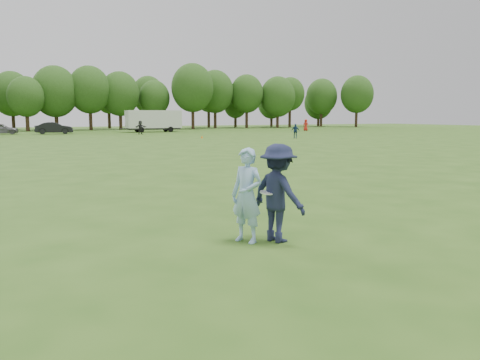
{
  "coord_description": "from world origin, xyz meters",
  "views": [
    {
      "loc": [
        -4.11,
        -7.68,
        2.47
      ],
      "look_at": [
        0.23,
        1.19,
        1.1
      ],
      "focal_mm": 35.0,
      "sensor_mm": 36.0,
      "label": 1
    }
  ],
  "objects_px": {
    "thrower": "(247,195)",
    "player_far_d": "(140,127)",
    "player_far_c": "(306,125)",
    "cargo_trailer": "(154,120)",
    "car_e": "(0,129)",
    "defender": "(278,193)",
    "car_f": "(54,128)",
    "player_far_b": "(295,131)",
    "field_cone": "(202,137)"
  },
  "relations": [
    {
      "from": "defender",
      "to": "car_e",
      "type": "distance_m",
      "value": 61.17
    },
    {
      "from": "player_far_c",
      "to": "car_f",
      "type": "distance_m",
      "value": 37.4
    },
    {
      "from": "defender",
      "to": "thrower",
      "type": "bearing_deg",
      "value": 51.39
    },
    {
      "from": "player_far_c",
      "to": "player_far_b",
      "type": "bearing_deg",
      "value": 105.26
    },
    {
      "from": "thrower",
      "to": "player_far_b",
      "type": "height_order",
      "value": "thrower"
    },
    {
      "from": "thrower",
      "to": "defender",
      "type": "distance_m",
      "value": 0.62
    },
    {
      "from": "player_far_b",
      "to": "car_e",
      "type": "xyz_separation_m",
      "value": [
        -28.83,
        25.74,
        -0.04
      ]
    },
    {
      "from": "car_e",
      "to": "car_f",
      "type": "xyz_separation_m",
      "value": [
        6.42,
        -1.78,
        0.04
      ]
    },
    {
      "from": "thrower",
      "to": "player_far_b",
      "type": "xyz_separation_m",
      "value": [
        23.62,
        34.93,
        -0.15
      ]
    },
    {
      "from": "player_far_b",
      "to": "player_far_d",
      "type": "xyz_separation_m",
      "value": [
        -12.33,
        18.05,
        0.11
      ]
    },
    {
      "from": "thrower",
      "to": "player_far_b",
      "type": "bearing_deg",
      "value": 117.93
    },
    {
      "from": "defender",
      "to": "car_f",
      "type": "xyz_separation_m",
      "value": [
        0.64,
        59.12,
        -0.18
      ]
    },
    {
      "from": "defender",
      "to": "player_far_d",
      "type": "bearing_deg",
      "value": -28.02
    },
    {
      "from": "field_cone",
      "to": "defender",
      "type": "bearing_deg",
      "value": -109.46
    },
    {
      "from": "thrower",
      "to": "car_f",
      "type": "height_order",
      "value": "thrower"
    },
    {
      "from": "defender",
      "to": "player_far_c",
      "type": "distance_m",
      "value": 66.74
    },
    {
      "from": "car_f",
      "to": "player_far_c",
      "type": "bearing_deg",
      "value": -89.3
    },
    {
      "from": "defender",
      "to": "player_far_c",
      "type": "bearing_deg",
      "value": -51.14
    },
    {
      "from": "player_far_c",
      "to": "cargo_trailer",
      "type": "height_order",
      "value": "cargo_trailer"
    },
    {
      "from": "defender",
      "to": "field_cone",
      "type": "height_order",
      "value": "defender"
    },
    {
      "from": "car_f",
      "to": "player_far_b",
      "type": "bearing_deg",
      "value": -129.87
    },
    {
      "from": "defender",
      "to": "car_e",
      "type": "height_order",
      "value": "defender"
    },
    {
      "from": "defender",
      "to": "car_f",
      "type": "height_order",
      "value": "defender"
    },
    {
      "from": "player_far_b",
      "to": "cargo_trailer",
      "type": "relative_size",
      "value": 0.17
    },
    {
      "from": "player_far_b",
      "to": "thrower",
      "type": "bearing_deg",
      "value": -86.5
    },
    {
      "from": "cargo_trailer",
      "to": "car_f",
      "type": "bearing_deg",
      "value": -173.51
    },
    {
      "from": "field_cone",
      "to": "cargo_trailer",
      "type": "relative_size",
      "value": 0.03
    },
    {
      "from": "thrower",
      "to": "defender",
      "type": "height_order",
      "value": "defender"
    },
    {
      "from": "player_far_c",
      "to": "cargo_trailer",
      "type": "xyz_separation_m",
      "value": [
        -23.2,
        5.72,
        0.85
      ]
    },
    {
      "from": "thrower",
      "to": "player_far_d",
      "type": "relative_size",
      "value": 1.04
    },
    {
      "from": "player_far_c",
      "to": "car_e",
      "type": "distance_m",
      "value": 43.99
    },
    {
      "from": "defender",
      "to": "player_far_b",
      "type": "height_order",
      "value": "defender"
    },
    {
      "from": "defender",
      "to": "car_e",
      "type": "relative_size",
      "value": 0.44
    },
    {
      "from": "player_far_c",
      "to": "car_f",
      "type": "bearing_deg",
      "value": 45.59
    },
    {
      "from": "player_far_c",
      "to": "cargo_trailer",
      "type": "bearing_deg",
      "value": 38.07
    },
    {
      "from": "defender",
      "to": "field_cone",
      "type": "xyz_separation_m",
      "value": [
        14.08,
        39.84,
        -0.81
      ]
    },
    {
      "from": "player_far_c",
      "to": "cargo_trailer",
      "type": "distance_m",
      "value": 23.91
    },
    {
      "from": "player_far_d",
      "to": "car_e",
      "type": "relative_size",
      "value": 0.41
    },
    {
      "from": "car_f",
      "to": "cargo_trailer",
      "type": "bearing_deg",
      "value": -76.47
    },
    {
      "from": "car_f",
      "to": "field_cone",
      "type": "xyz_separation_m",
      "value": [
        13.44,
        -19.28,
        -0.63
      ]
    },
    {
      "from": "player_far_b",
      "to": "car_e",
      "type": "relative_size",
      "value": 0.36
    },
    {
      "from": "defender",
      "to": "field_cone",
      "type": "relative_size",
      "value": 6.42
    },
    {
      "from": "car_e",
      "to": "field_cone",
      "type": "distance_m",
      "value": 28.95
    },
    {
      "from": "player_far_c",
      "to": "car_e",
      "type": "height_order",
      "value": "player_far_c"
    },
    {
      "from": "cargo_trailer",
      "to": "player_far_c",
      "type": "bearing_deg",
      "value": -13.86
    },
    {
      "from": "player_far_d",
      "to": "player_far_b",
      "type": "bearing_deg",
      "value": -72.14
    },
    {
      "from": "car_e",
      "to": "player_far_c",
      "type": "bearing_deg",
      "value": -93.62
    },
    {
      "from": "defender",
      "to": "player_far_d",
      "type": "height_order",
      "value": "defender"
    },
    {
      "from": "player_far_d",
      "to": "car_e",
      "type": "distance_m",
      "value": 18.2
    },
    {
      "from": "player_far_b",
      "to": "field_cone",
      "type": "xyz_separation_m",
      "value": [
        -8.97,
        4.68,
        -0.63
      ]
    }
  ]
}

